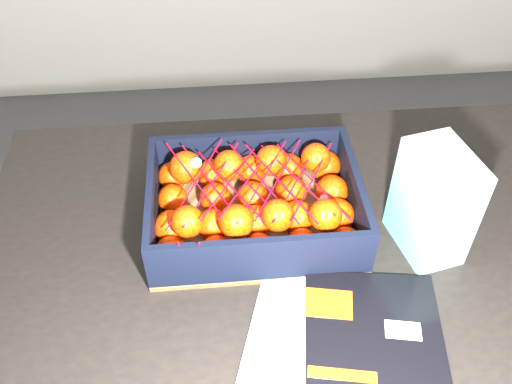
{
  "coord_description": "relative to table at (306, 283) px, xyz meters",
  "views": [
    {
      "loc": [
        0.02,
        -0.56,
        1.53
      ],
      "look_at": [
        0.08,
        0.12,
        0.86
      ],
      "focal_mm": 39.7,
      "sensor_mm": 36.0,
      "label": 1
    }
  ],
  "objects": [
    {
      "name": "magazine_stack",
      "position": [
        0.02,
        -0.21,
        0.11
      ],
      "size": [
        0.36,
        0.33,
        0.02
      ],
      "color": "#B7B8B3",
      "rests_on": "table"
    },
    {
      "name": "clementine_heap",
      "position": [
        -0.09,
        0.08,
        0.15
      ],
      "size": [
        0.36,
        0.26,
        0.11
      ],
      "color": "red",
      "rests_on": "produce_crate"
    },
    {
      "name": "mesh_net",
      "position": [
        -0.1,
        0.07,
        0.2
      ],
      "size": [
        0.31,
        0.25,
        0.09
      ],
      "color": "red",
      "rests_on": "clementine_heap"
    },
    {
      "name": "room_shell",
      "position": [
        -0.17,
        -0.08,
        0.6
      ],
      "size": [
        3.54,
        3.54,
        2.5
      ],
      "color": "#BAB6AC",
      "rests_on": "ground"
    },
    {
      "name": "retail_carton",
      "position": [
        0.2,
        -0.0,
        0.2
      ],
      "size": [
        0.12,
        0.15,
        0.2
      ],
      "primitive_type": "cube",
      "rotation": [
        0.0,
        0.0,
        0.22
      ],
      "color": "white",
      "rests_on": "table"
    },
    {
      "name": "table",
      "position": [
        0.0,
        0.0,
        0.0
      ],
      "size": [
        1.2,
        0.8,
        0.75
      ],
      "color": "black",
      "rests_on": "ground"
    },
    {
      "name": "produce_crate",
      "position": [
        -0.09,
        0.07,
        0.13
      ],
      "size": [
        0.38,
        0.28,
        0.11
      ],
      "color": "olive",
      "rests_on": "table"
    }
  ]
}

